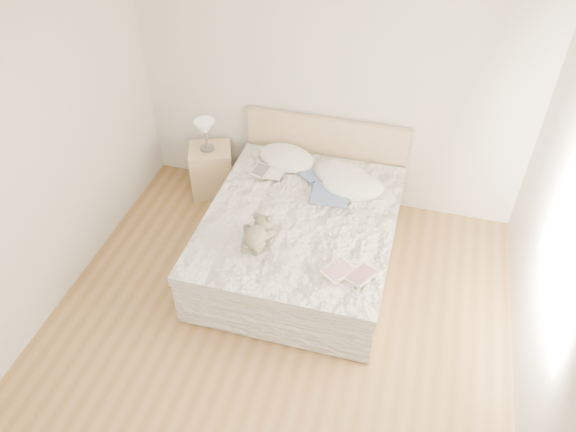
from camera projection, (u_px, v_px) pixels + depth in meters
The scene contains 16 objects.
floor at pixel (267, 352), 4.74m from camera, with size 4.00×4.50×0.00m, color brown.
ceiling at pixel (255, 48), 2.97m from camera, with size 4.00×4.50×0.00m, color white.
wall_back at pixel (331, 84), 5.49m from camera, with size 4.00×0.02×2.70m, color beige.
wall_left at pixel (11, 187), 4.26m from camera, with size 0.02×4.50×2.70m, color beige.
wall_right at pixel (572, 293), 3.45m from camera, with size 0.02×4.50×2.70m, color beige.
window at pixel (570, 249), 3.61m from camera, with size 0.02×1.30×1.10m, color white.
bed at pixel (302, 233), 5.41m from camera, with size 1.72×2.14×1.00m.
nightstand at pixel (212, 170), 6.23m from camera, with size 0.45×0.40×0.56m, color tan.
table_lamp at pixel (205, 129), 5.88m from camera, with size 0.27×0.27×0.35m.
pillow_left at pixel (287, 158), 5.78m from camera, with size 0.61×0.42×0.18m, color white.
pillow_middle at pixel (342, 176), 5.54m from camera, with size 0.59×0.42×0.18m, color white.
pillow_right at pixel (353, 185), 5.43m from camera, with size 0.60×0.42×0.18m, color white.
blouse at pixel (332, 188), 5.41m from camera, with size 0.55×0.59×0.02m, color #394976, non-canonical shape.
photo_book at pixel (269, 172), 5.61m from camera, with size 0.33×0.23×0.02m, color white.
childrens_book at pixel (350, 273), 4.57m from camera, with size 0.39×0.26×0.03m, color beige.
teddy_bear at pixel (255, 243), 4.81m from camera, with size 0.25×0.36×0.19m, color #655E4D, non-canonical shape.
Camera 1 is at (0.92, -2.68, 3.97)m, focal length 35.00 mm.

